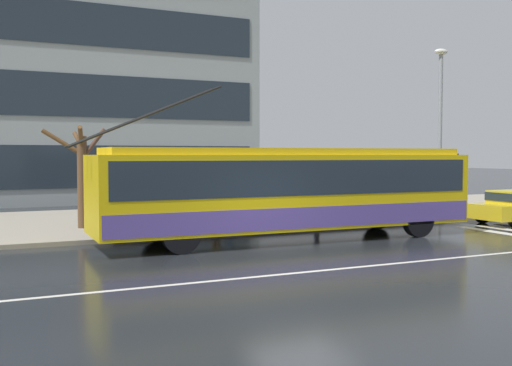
% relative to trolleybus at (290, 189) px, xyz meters
% --- Properties ---
extents(ground_plane, '(160.00, 160.00, 0.00)m').
position_rel_trolleybus_xyz_m(ground_plane, '(-1.53, -3.38, -1.56)').
color(ground_plane, '#212429').
extents(sidewalk_slab, '(80.00, 10.00, 0.14)m').
position_rel_trolleybus_xyz_m(sidewalk_slab, '(-1.53, 6.60, -1.49)').
color(sidewalk_slab, gray).
rests_on(sidewalk_slab, ground_plane).
extents(crosswalk_stripe_edge_near, '(0.44, 4.40, 0.01)m').
position_rel_trolleybus_xyz_m(crosswalk_stripe_edge_near, '(7.18, -1.89, -1.55)').
color(crosswalk_stripe_edge_near, beige).
rests_on(crosswalk_stripe_edge_near, ground_plane).
extents(lane_centre_line, '(72.00, 0.14, 0.01)m').
position_rel_trolleybus_xyz_m(lane_centre_line, '(-1.53, -4.58, -1.55)').
color(lane_centre_line, silver).
rests_on(lane_centre_line, ground_plane).
extents(trolleybus, '(12.52, 2.66, 4.57)m').
position_rel_trolleybus_xyz_m(trolleybus, '(0.00, 0.00, 0.00)').
color(trolleybus, yellow).
rests_on(trolleybus, ground_plane).
extents(pedestrian_at_shelter, '(1.17, 1.17, 1.98)m').
position_rel_trolleybus_xyz_m(pedestrian_at_shelter, '(2.46, 2.58, 0.14)').
color(pedestrian_at_shelter, black).
rests_on(pedestrian_at_shelter, sidewalk_slab).
extents(pedestrian_approaching_curb, '(1.27, 1.27, 1.97)m').
position_rel_trolleybus_xyz_m(pedestrian_approaching_curb, '(-0.19, 4.65, 0.11)').
color(pedestrian_approaching_curb, '#20354F').
rests_on(pedestrian_approaching_curb, sidewalk_slab).
extents(pedestrian_walking_past, '(1.24, 1.24, 1.95)m').
position_rel_trolleybus_xyz_m(pedestrian_walking_past, '(-1.19, 3.02, 0.12)').
color(pedestrian_walking_past, black).
rests_on(pedestrian_walking_past, sidewalk_slab).
extents(street_lamp, '(0.60, 0.32, 6.60)m').
position_rel_trolleybus_xyz_m(street_lamp, '(7.75, 2.06, 2.49)').
color(street_lamp, gray).
rests_on(street_lamp, sidewalk_slab).
extents(street_tree_bare, '(2.09, 1.93, 3.44)m').
position_rel_trolleybus_xyz_m(street_tree_bare, '(-5.53, 4.60, 0.47)').
color(street_tree_bare, brown).
rests_on(street_tree_bare, sidewalk_slab).
extents(office_tower_corner_left, '(22.30, 10.34, 22.34)m').
position_rel_trolleybus_xyz_m(office_tower_corner_left, '(-4.80, 20.34, 9.62)').
color(office_tower_corner_left, '#8E9798').
rests_on(office_tower_corner_left, ground_plane).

